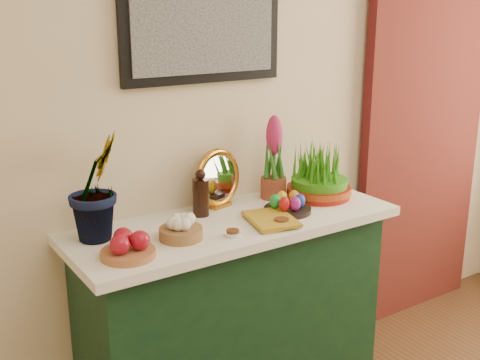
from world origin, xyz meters
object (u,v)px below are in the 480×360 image
book (251,221)px  wheatgrass_sabzeh (319,175)px  sideboard (234,318)px  mirror (218,179)px  hyacinth_green (95,169)px

book → wheatgrass_sabzeh: 0.50m
wheatgrass_sabzeh → book: bearing=-164.4°
sideboard → mirror: bearing=79.3°
sideboard → wheatgrass_sabzeh: 0.75m
mirror → wheatgrass_sabzeh: (0.45, -0.15, -0.02)m
hyacinth_green → sideboard: bearing=-44.5°
sideboard → book: 0.49m
sideboard → mirror: size_ratio=4.89×
sideboard → book: (0.02, -0.10, 0.48)m
book → hyacinth_green: bearing=173.6°
mirror → book: bearing=-93.5°
sideboard → wheatgrass_sabzeh: (0.49, 0.03, 0.57)m
book → wheatgrass_sabzeh: size_ratio=0.79×
hyacinth_green → mirror: size_ratio=2.04×
wheatgrass_sabzeh → sideboard: bearing=-176.7°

